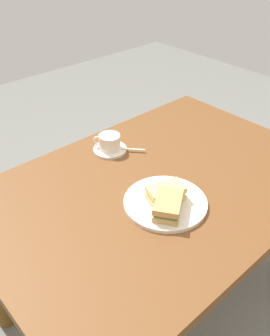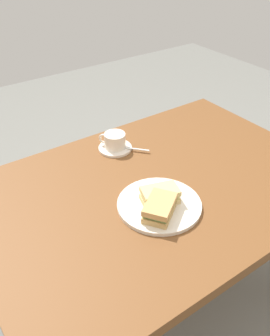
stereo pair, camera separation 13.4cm
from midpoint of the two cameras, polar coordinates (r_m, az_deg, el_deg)
ground_plane at (r=1.86m, az=0.78°, el=-19.95°), size 6.00×6.00×0.00m
dining_table at (r=1.41m, az=0.98°, el=-5.86°), size 1.32×0.90×0.71m
sandwich_plate at (r=1.24m, az=1.70°, el=-5.55°), size 0.29×0.29×0.01m
sandwich_front at (r=1.23m, az=1.72°, el=-4.06°), size 0.14×0.11×0.05m
sandwich_back at (r=1.18m, az=1.98°, el=-6.07°), size 0.15×0.14×0.05m
coffee_saucer at (r=1.53m, az=-6.43°, el=2.86°), size 0.14×0.14×0.01m
coffee_cup at (r=1.51m, az=-6.59°, el=4.10°), size 0.09×0.10×0.06m
spoon at (r=1.51m, az=-3.49°, el=2.95°), size 0.07×0.08×0.01m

